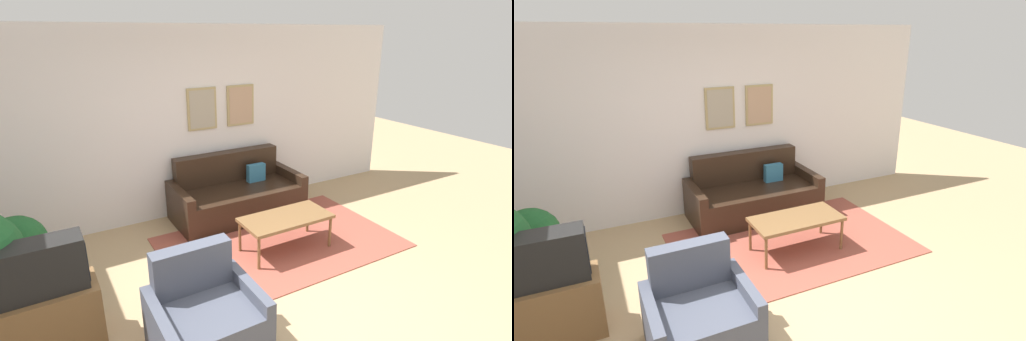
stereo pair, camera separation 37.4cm
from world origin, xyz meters
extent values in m
plane|color=tan|center=(0.00, 0.00, 0.00)|extent=(16.00, 16.00, 0.00)
cube|color=#9E4C3D|center=(0.91, 1.23, 0.01)|extent=(2.95, 1.90, 0.01)
cube|color=silver|center=(0.00, 2.74, 1.35)|extent=(8.00, 0.06, 2.70)
cube|color=tan|center=(0.51, 2.70, 1.55)|extent=(0.44, 0.03, 0.60)
cube|color=#A89E89|center=(0.51, 2.68, 1.55)|extent=(0.38, 0.01, 0.54)
cube|color=tan|center=(1.13, 2.70, 1.55)|extent=(0.44, 0.03, 0.60)
cube|color=tan|center=(1.13, 2.68, 1.55)|extent=(0.38, 0.01, 0.54)
cube|color=black|center=(0.82, 2.22, 0.22)|extent=(1.64, 0.90, 0.44)
cube|color=black|center=(0.82, 2.57, 0.67)|extent=(1.64, 0.20, 0.45)
cube|color=black|center=(-0.06, 2.22, 0.29)|extent=(0.12, 0.90, 0.58)
cube|color=black|center=(1.70, 2.22, 0.29)|extent=(0.12, 0.90, 0.58)
cube|color=teal|center=(1.19, 2.33, 0.57)|extent=(0.28, 0.10, 0.28)
cube|color=brown|center=(0.88, 1.06, 0.43)|extent=(1.12, 0.54, 0.04)
cylinder|color=brown|center=(0.36, 0.83, 0.21)|extent=(0.04, 0.04, 0.41)
cylinder|color=brown|center=(1.40, 0.83, 0.21)|extent=(0.04, 0.04, 0.41)
cylinder|color=brown|center=(0.36, 1.29, 0.21)|extent=(0.04, 0.04, 0.41)
cylinder|color=brown|center=(1.40, 1.29, 0.21)|extent=(0.04, 0.04, 0.41)
cube|color=brown|center=(-1.78, 0.68, 0.29)|extent=(0.81, 0.41, 0.58)
cube|color=black|center=(-1.78, 0.68, 0.80)|extent=(0.69, 0.28, 0.45)
cube|color=black|center=(-1.43, 0.68, 0.80)|extent=(0.01, 0.23, 0.35)
cube|color=#474C5B|center=(-0.64, -0.02, 0.22)|extent=(0.71, 0.76, 0.44)
cube|color=#474C5B|center=(-0.64, 0.28, 0.66)|extent=(0.71, 0.16, 0.42)
cube|color=#474C5B|center=(-1.04, -0.02, 0.28)|extent=(0.09, 0.76, 0.56)
cube|color=#474C5B|center=(-0.24, -0.02, 0.28)|extent=(0.09, 0.76, 0.56)
cylinder|color=#383D42|center=(-1.97, 1.62, 0.08)|extent=(0.22, 0.22, 0.15)
cylinder|color=#51381E|center=(-1.97, 1.62, 0.24)|extent=(0.04, 0.04, 0.18)
sphere|color=#1E5628|center=(-1.97, 1.62, 0.59)|extent=(0.60, 0.60, 0.60)
cylinder|color=slate|center=(-1.98, 1.55, 0.10)|extent=(0.31, 0.31, 0.20)
cylinder|color=#51381E|center=(-1.98, 1.55, 0.25)|extent=(0.04, 0.04, 0.12)
sphere|color=#337A38|center=(-1.98, 1.55, 0.47)|extent=(0.38, 0.38, 0.38)
camera|label=1|loc=(-1.65, -2.59, 2.60)|focal=28.00mm
camera|label=2|loc=(-1.32, -2.76, 2.60)|focal=28.00mm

